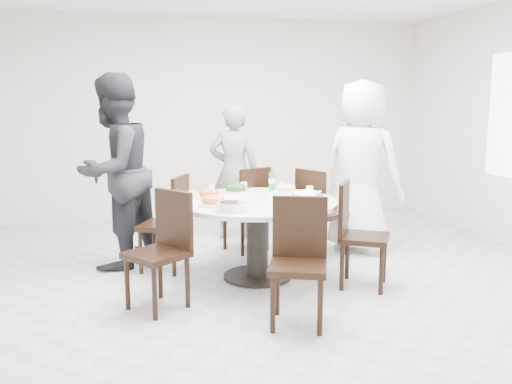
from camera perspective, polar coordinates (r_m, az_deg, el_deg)
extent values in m
cube|color=#B7B7BC|center=(5.09, 1.51, -9.53)|extent=(6.00, 6.00, 0.01)
cube|color=silver|center=(7.75, -4.00, 7.63)|extent=(6.00, 0.01, 2.80)
cube|color=silver|center=(2.06, 22.87, 1.31)|extent=(6.00, 0.01, 2.80)
cylinder|color=white|center=(5.12, 0.13, -5.01)|extent=(1.50, 1.50, 0.75)
cube|color=black|center=(5.90, 6.96, -2.12)|extent=(0.57, 0.57, 0.95)
cube|color=black|center=(6.04, -1.09, -1.77)|extent=(0.56, 0.56, 0.95)
cube|color=black|center=(5.41, -9.77, -3.26)|extent=(0.56, 0.56, 0.95)
cube|color=black|center=(4.42, -10.43, -6.20)|extent=(0.59, 0.59, 0.95)
cube|color=black|center=(4.05, 4.45, -7.55)|extent=(0.54, 0.54, 0.95)
cube|color=black|center=(4.96, 11.35, -4.50)|extent=(0.57, 0.57, 0.95)
imported|color=white|center=(6.07, 11.03, 2.61)|extent=(1.05, 1.10, 1.89)
imported|color=black|center=(6.52, -2.33, 2.12)|extent=(0.69, 0.56, 1.63)
imported|color=black|center=(5.56, -14.69, 2.08)|extent=(1.15, 1.19, 1.94)
cylinder|color=white|center=(5.44, -2.14, 0.26)|extent=(0.27, 0.27, 0.07)
cylinder|color=white|center=(5.42, 3.12, 0.22)|extent=(0.25, 0.25, 0.07)
cylinder|color=white|center=(5.14, -4.93, -0.34)|extent=(0.24, 0.24, 0.07)
cylinder|color=white|center=(4.99, 5.34, -0.65)|extent=(0.26, 0.26, 0.07)
cylinder|color=white|center=(4.79, -4.52, -1.05)|extent=(0.26, 0.26, 0.07)
cylinder|color=silver|center=(4.69, 5.38, -0.98)|extent=(0.28, 0.28, 0.12)
cylinder|color=white|center=(4.55, -2.62, -1.56)|extent=(0.25, 0.25, 0.08)
cylinder|color=#2E733E|center=(5.56, 1.72, 1.36)|extent=(0.07, 0.07, 0.24)
cylinder|color=white|center=(5.64, -1.46, 0.67)|extent=(0.07, 0.07, 0.08)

